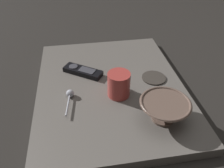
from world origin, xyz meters
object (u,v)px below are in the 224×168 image
Objects in this scene: cereal_bowl at (164,109)px; coffee_mug at (119,84)px; drink_coaster at (154,78)px; teaspoon at (70,95)px; tv_remote_near at (83,71)px.

cereal_bowl is 0.18m from coffee_mug.
coffee_mug is 0.17m from drink_coaster.
coffee_mug is at bearing 114.56° from drink_coaster.
teaspoon is (0.01, 0.17, -0.03)m from coffee_mug.
tv_remote_near is at bearing -20.48° from teaspoon.
teaspoon is at bearing 159.52° from tv_remote_near.
drink_coaster is at bearing -65.44° from coffee_mug.
coffee_mug is at bearing -91.92° from teaspoon.
drink_coaster is (0.07, -0.15, -0.04)m from coffee_mug.
drink_coaster is at bearing -78.73° from teaspoon.
teaspoon is at bearing 88.08° from coffee_mug.
teaspoon is (0.14, 0.28, -0.03)m from cereal_bowl.
teaspoon is 0.15m from tv_remote_near.
teaspoon is 1.31× the size of drink_coaster.
teaspoon reaches higher than drink_coaster.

